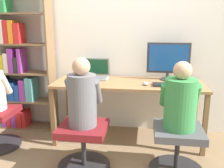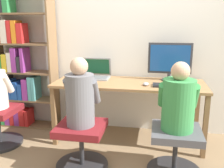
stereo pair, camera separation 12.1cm
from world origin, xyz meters
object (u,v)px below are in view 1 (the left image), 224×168
keyboard (170,85)px  person_at_monitor (180,100)px  office_chair_left (177,148)px  office_chair_right (84,144)px  laptop (95,74)px  person_at_laptop (82,96)px  desktop_monitor (168,60)px  bookshelf (14,63)px

keyboard → person_at_monitor: person_at_monitor is taller
keyboard → office_chair_left: (0.06, -0.53, -0.50)m
office_chair_right → person_at_monitor: 1.05m
office_chair_left → person_at_monitor: (0.00, 0.01, 0.49)m
laptop → person_at_laptop: (0.06, -0.87, -0.04)m
desktop_monitor → office_chair_right: size_ratio=0.98×
person_at_laptop → desktop_monitor: bearing=45.8°
desktop_monitor → bookshelf: bookshelf is taller
office_chair_left → office_chair_right: size_ratio=1.00×
person_at_laptop → person_at_monitor: bearing=3.4°
office_chair_right → bookshelf: size_ratio=0.27×
laptop → person_at_monitor: bearing=-39.6°
laptop → desktop_monitor: bearing=1.5°
desktop_monitor → laptop: bearing=-178.5°
desktop_monitor → person_at_monitor: 0.88m
person_at_laptop → keyboard: bearing=33.6°
laptop → office_chair_right: 1.03m
desktop_monitor → keyboard: desktop_monitor is taller
keyboard → bookshelf: 2.07m
person_at_laptop → bookshelf: bookshelf is taller
office_chair_left → person_at_laptop: person_at_laptop is taller
person_at_monitor → office_chair_right: bearing=-176.3°
desktop_monitor → bookshelf: 2.04m
person_at_laptop → office_chair_left: bearing=3.1°
office_chair_right → person_at_monitor: bearing=3.7°
keyboard → office_chair_left: size_ratio=0.72×
person_at_monitor → desktop_monitor: bearing=93.9°
keyboard → person_at_laptop: (-0.87, -0.58, 0.00)m
person_at_laptop → bookshelf: (-1.17, 0.89, 0.15)m
keyboard → person_at_laptop: person_at_laptop is taller
desktop_monitor → laptop: 0.95m
desktop_monitor → bookshelf: size_ratio=0.27×
person_at_laptop → office_chair_right: bearing=-90.0°
laptop → office_chair_right: laptop is taller
office_chair_left → person_at_monitor: 0.49m
person_at_monitor → person_at_laptop: person_at_laptop is taller
desktop_monitor → office_chair_left: size_ratio=0.98×
keyboard → office_chair_right: keyboard is taller
office_chair_left → bookshelf: bearing=158.3°
office_chair_left → person_at_monitor: bearing=90.0°
laptop → bookshelf: bearing=179.3°
person_at_monitor → person_at_laptop: size_ratio=0.96×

